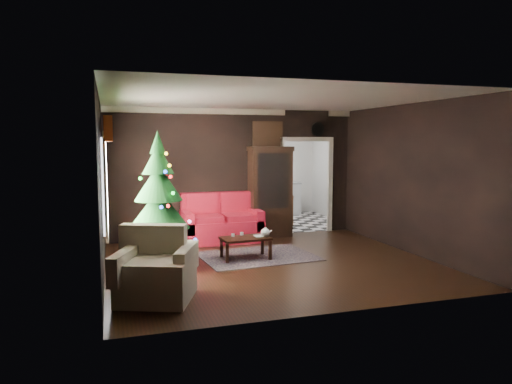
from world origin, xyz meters
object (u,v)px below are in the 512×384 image
object	(u,v)px
coffee_table	(245,248)
kitchen_table	(276,210)
floor_lamp	(162,206)
christmas_tree	(159,205)
armchair	(156,266)
wall_clock	(317,129)
loveseat	(222,218)
teapot	(265,232)
curio_cabinet	(270,194)

from	to	relation	value
coffee_table	kitchen_table	bearing A→B (deg)	61.89
floor_lamp	christmas_tree	bearing A→B (deg)	-97.56
armchair	wall_clock	distance (m)	5.86
floor_lamp	coffee_table	world-z (taller)	floor_lamp
kitchen_table	loveseat	bearing A→B (deg)	-137.49
christmas_tree	coffee_table	world-z (taller)	christmas_tree
armchair	coffee_table	size ratio (longest dim) A/B	1.15
loveseat	coffee_table	xyz separation A→B (m)	(0.06, -1.61, -0.30)
floor_lamp	wall_clock	world-z (taller)	wall_clock
armchair	teapot	bearing A→B (deg)	60.25
loveseat	christmas_tree	size ratio (longest dim) A/B	0.74
kitchen_table	coffee_table	bearing A→B (deg)	-118.11
armchair	kitchen_table	size ratio (longest dim) A/B	1.31
christmas_tree	wall_clock	xyz separation A→B (m)	(3.82, 2.16, 1.33)
curio_cabinet	kitchen_table	xyz separation A→B (m)	(0.65, 1.43, -0.57)
curio_cabinet	wall_clock	size ratio (longest dim) A/B	5.94
floor_lamp	christmas_tree	xyz separation A→B (m)	(-0.20, -1.51, 0.22)
curio_cabinet	coffee_table	xyz separation A→B (m)	(-1.09, -1.83, -0.75)
armchair	wall_clock	world-z (taller)	wall_clock
coffee_table	wall_clock	distance (m)	3.74
curio_cabinet	floor_lamp	distance (m)	2.46
curio_cabinet	teapot	distance (m)	2.12
curio_cabinet	christmas_tree	xyz separation A→B (m)	(-2.62, -1.98, 0.10)
curio_cabinet	floor_lamp	size ratio (longest dim) A/B	1.14
loveseat	curio_cabinet	world-z (taller)	curio_cabinet
teapot	curio_cabinet	bearing A→B (deg)	68.74
coffee_table	teapot	bearing A→B (deg)	-16.31
loveseat	armchair	world-z (taller)	loveseat
teapot	armchair	bearing A→B (deg)	-140.97
curio_cabinet	armchair	bearing A→B (deg)	-128.05
curio_cabinet	teapot	world-z (taller)	curio_cabinet
christmas_tree	coffee_table	distance (m)	1.75
curio_cabinet	christmas_tree	distance (m)	3.28
armchair	curio_cabinet	bearing A→B (deg)	73.17
curio_cabinet	floor_lamp	world-z (taller)	curio_cabinet
curio_cabinet	armchair	xyz separation A→B (m)	(-2.83, -3.61, -0.49)
teapot	kitchen_table	xyz separation A→B (m)	(1.40, 3.36, -0.11)
loveseat	curio_cabinet	bearing A→B (deg)	10.83
curio_cabinet	teapot	bearing A→B (deg)	-111.26
loveseat	floor_lamp	bearing A→B (deg)	-168.72
christmas_tree	armchair	distance (m)	1.74
floor_lamp	kitchen_table	world-z (taller)	floor_lamp
loveseat	christmas_tree	world-z (taller)	christmas_tree
coffee_table	wall_clock	xyz separation A→B (m)	(2.29, 2.01, 2.18)
coffee_table	kitchen_table	distance (m)	3.70
loveseat	wall_clock	bearing A→B (deg)	9.66
coffee_table	loveseat	bearing A→B (deg)	92.12
loveseat	christmas_tree	distance (m)	2.36
armchair	wall_clock	bearing A→B (deg)	64.50
christmas_tree	coffee_table	xyz separation A→B (m)	(1.53, 0.16, -0.85)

